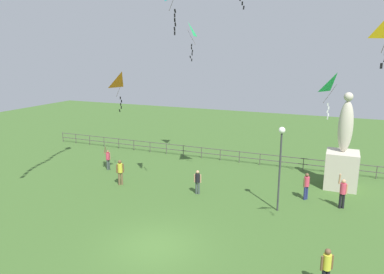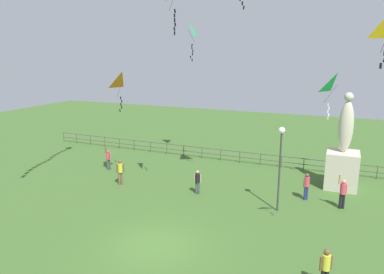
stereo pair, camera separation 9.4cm
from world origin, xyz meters
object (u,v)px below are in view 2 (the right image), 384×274
object	(u,v)px
person_5	(343,191)
kite_0	(123,82)
person_1	(198,180)
person_3	(326,267)
kite_2	(337,86)
person_0	(120,171)
person_2	(306,185)
kite_5	(188,31)
person_4	(108,158)
lamppost	(281,151)
statue_monument	(343,161)

from	to	relation	value
person_5	kite_0	xyz separation A→B (m)	(-14.25, -0.16, 5.66)
person_1	person_3	size ratio (longest dim) A/B	0.92
kite_2	person_0	bearing A→B (deg)	-157.38
person_2	kite_2	world-z (taller)	kite_2
person_5	kite_5	size ratio (longest dim) A/B	0.70
person_4	kite_2	size ratio (longest dim) A/B	0.63
lamppost	person_4	size ratio (longest dim) A/B	2.61
person_1	kite_0	bearing A→B (deg)	170.03
kite_5	person_0	bearing A→B (deg)	-105.66
lamppost	kite_2	world-z (taller)	kite_2
person_3	person_4	bearing A→B (deg)	151.39
person_2	person_1	bearing A→B (deg)	-164.84
person_4	kite_0	world-z (taller)	kite_0
person_4	person_5	distance (m)	16.37
lamppost	person_5	bearing A→B (deg)	27.61
person_4	kite_5	world-z (taller)	kite_5
person_5	person_3	bearing A→B (deg)	-93.40
lamppost	person_5	size ratio (longest dim) A/B	2.35
person_0	person_2	size ratio (longest dim) A/B	1.04
person_1	person_0	bearing A→B (deg)	-174.67
person_2	kite_5	world-z (taller)	kite_5
lamppost	kite_5	bearing A→B (deg)	140.57
statue_monument	person_0	distance (m)	14.55
lamppost	person_1	size ratio (longest dim) A/B	3.10
lamppost	kite_0	xyz separation A→B (m)	(-10.95, 1.57, 3.24)
person_3	lamppost	bearing A→B (deg)	114.09
person_1	kite_0	xyz separation A→B (m)	(-5.91, 1.04, 5.79)
kite_0	kite_5	xyz separation A→B (m)	(2.50, 5.39, 3.55)
lamppost	person_1	world-z (taller)	lamppost
person_1	person_2	size ratio (longest dim) A/B	0.93
person_2	kite_5	size ratio (longest dim) A/B	0.57
person_2	lamppost	bearing A→B (deg)	-119.89
person_4	kite_5	distance (m)	11.35
person_4	person_5	size ratio (longest dim) A/B	0.90
kite_5	person_5	bearing A→B (deg)	-23.99
person_1	lamppost	bearing A→B (deg)	-5.96
person_0	kite_0	distance (m)	5.92
kite_0	person_5	bearing A→B (deg)	0.63
person_4	kite_5	size ratio (longest dim) A/B	0.63
lamppost	person_1	distance (m)	5.68
person_1	person_3	xyz separation A→B (m)	(7.86, -6.83, 0.08)
lamppost	person_1	bearing A→B (deg)	174.04
lamppost	person_3	bearing A→B (deg)	-65.91
person_0	person_3	bearing A→B (deg)	-25.59
statue_monument	lamppost	size ratio (longest dim) A/B	1.31
statue_monument	person_1	bearing A→B (deg)	-150.20
statue_monument	person_1	world-z (taller)	statue_monument
statue_monument	lamppost	world-z (taller)	statue_monument
person_4	kite_2	distance (m)	16.74
person_4	kite_5	bearing A→B (deg)	44.92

